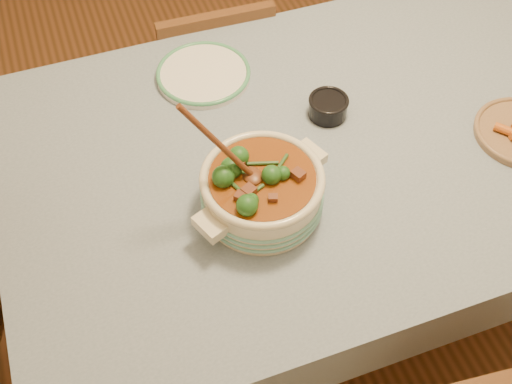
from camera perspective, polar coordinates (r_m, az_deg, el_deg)
The scene contains 6 objects.
floor at distance 2.28m, azimuth 4.57°, elevation -8.35°, with size 4.50×4.50×0.00m, color #422712.
dining_table at distance 1.74m, azimuth 5.96°, elevation 2.49°, with size 1.68×1.08×0.76m.
stew_casserole at distance 1.47m, azimuth 0.53°, elevation 0.35°, with size 0.36×0.36×0.34m.
white_plate at distance 1.83m, azimuth -4.70°, elevation 10.43°, with size 0.33×0.33×0.02m.
condiment_bowl at distance 1.71m, azimuth 6.43°, elevation 7.62°, with size 0.13×0.13×0.06m.
chair_far at distance 2.28m, azimuth -3.82°, elevation 9.93°, with size 0.38×0.38×0.79m.
Camera 1 is at (-0.55, -0.99, 1.98)m, focal length 45.00 mm.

